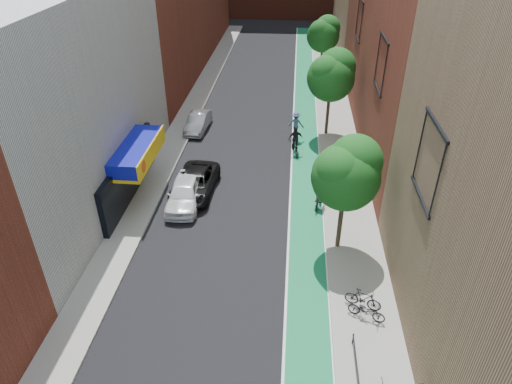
% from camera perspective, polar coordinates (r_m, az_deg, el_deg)
% --- Properties ---
extents(bike_lane, '(2.00, 68.00, 0.01)m').
position_cam_1_polar(bike_lane, '(38.50, 6.18, 8.51)').
color(bike_lane, '#157647').
rests_on(bike_lane, ground).
extents(sidewalk_left, '(2.00, 68.00, 0.15)m').
position_cam_1_polar(sidewalk_left, '(39.47, -8.65, 9.06)').
color(sidewalk_left, gray).
rests_on(sidewalk_left, ground).
extents(sidewalk_right, '(3.00, 68.00, 0.15)m').
position_cam_1_polar(sidewalk_right, '(38.63, 9.93, 8.40)').
color(sidewalk_right, gray).
rests_on(sidewalk_right, ground).
extents(building_left_white, '(8.00, 20.00, 12.00)m').
position_cam_1_polar(building_left_white, '(28.69, -24.85, 10.04)').
color(building_left_white, silver).
rests_on(building_left_white, ground).
extents(tree_near, '(3.40, 3.36, 6.42)m').
position_cam_1_polar(tree_near, '(22.27, 11.34, 2.50)').
color(tree_near, '#332619').
rests_on(tree_near, ground).
extents(tree_mid, '(3.55, 3.53, 6.74)m').
position_cam_1_polar(tree_mid, '(35.00, 9.45, 14.35)').
color(tree_mid, '#332619').
rests_on(tree_mid, ground).
extents(tree_far, '(3.30, 3.25, 6.21)m').
position_cam_1_polar(tree_far, '(48.57, 8.47, 19.05)').
color(tree_far, '#332619').
rests_on(tree_far, ground).
extents(parked_car_white, '(2.04, 4.68, 1.57)m').
position_cam_1_polar(parked_car_white, '(27.76, -8.91, -0.09)').
color(parked_car_white, white).
rests_on(parked_car_white, ground).
extents(parked_car_black, '(2.67, 5.28, 1.43)m').
position_cam_1_polar(parked_car_black, '(28.75, -7.68, 1.10)').
color(parked_car_black, black).
rests_on(parked_car_black, ground).
extents(parked_car_silver, '(1.68, 4.18, 1.35)m').
position_cam_1_polar(parked_car_silver, '(37.17, -7.26, 8.65)').
color(parked_car_silver, gray).
rests_on(parked_car_silver, ground).
extents(cyclist_lane_near, '(0.93, 1.83, 2.01)m').
position_cam_1_polar(cyclist_lane_near, '(27.43, 7.88, -0.28)').
color(cyclist_lane_near, black).
rests_on(cyclist_lane_near, ground).
extents(cyclist_lane_mid, '(1.11, 1.94, 2.11)m').
position_cam_1_polar(cyclist_lane_mid, '(33.21, 4.93, 5.99)').
color(cyclist_lane_mid, black).
rests_on(cyclist_lane_mid, ground).
extents(cyclist_lane_far, '(1.32, 1.72, 2.24)m').
position_cam_1_polar(cyclist_lane_far, '(35.32, 4.99, 8.12)').
color(cyclist_lane_far, black).
rests_on(cyclist_lane_far, ground).
extents(parked_bike_mid, '(1.72, 1.02, 1.00)m').
position_cam_1_polar(parked_bike_mid, '(21.37, 13.24, -12.88)').
color(parked_bike_mid, black).
rests_on(parked_bike_mid, sidewalk_right).
extents(parked_bike_far, '(1.75, 1.14, 0.87)m').
position_cam_1_polar(parked_bike_far, '(21.01, 13.67, -14.20)').
color(parked_bike_far, black).
rests_on(parked_bike_far, sidewalk_right).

